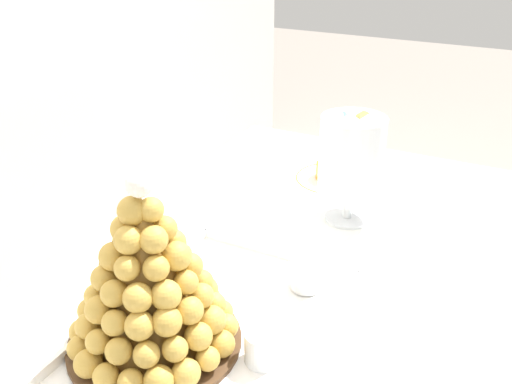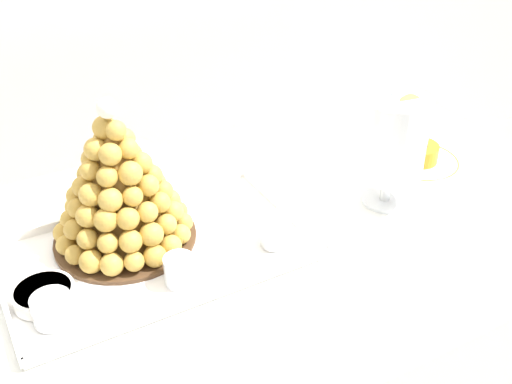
{
  "view_description": "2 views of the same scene",
  "coord_description": "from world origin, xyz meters",
  "px_view_note": "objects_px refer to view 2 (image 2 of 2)",
  "views": [
    {
      "loc": [
        -0.76,
        -0.37,
        1.37
      ],
      "look_at": [
        0.0,
        0.03,
        0.94
      ],
      "focal_mm": 39.7,
      "sensor_mm": 36.0,
      "label": 1
    },
    {
      "loc": [
        -0.46,
        -0.84,
        1.46
      ],
      "look_at": [
        0.0,
        -0.01,
        0.85
      ],
      "focal_mm": 42.51,
      "sensor_mm": 36.0,
      "label": 2
    }
  ],
  "objects_px": {
    "dessert_cup_left": "(53,310)",
    "creme_brulee_ramekin": "(44,294)",
    "wine_glass": "(141,159)",
    "macaron_goblet": "(393,139)",
    "dessert_cup_mid_left": "(180,271)",
    "serving_tray": "(157,252)",
    "fruit_tart_plate": "(418,157)",
    "dessert_cup_centre": "(275,232)",
    "croquembouche": "(119,189)"
  },
  "relations": [
    {
      "from": "dessert_cup_left",
      "to": "creme_brulee_ramekin",
      "type": "height_order",
      "value": "dessert_cup_left"
    },
    {
      "from": "wine_glass",
      "to": "macaron_goblet",
      "type": "bearing_deg",
      "value": -24.98
    },
    {
      "from": "dessert_cup_mid_left",
      "to": "macaron_goblet",
      "type": "height_order",
      "value": "macaron_goblet"
    },
    {
      "from": "serving_tray",
      "to": "dessert_cup_left",
      "type": "xyz_separation_m",
      "value": [
        -0.21,
        -0.09,
        0.02
      ]
    },
    {
      "from": "macaron_goblet",
      "to": "fruit_tart_plate",
      "type": "xyz_separation_m",
      "value": [
        0.17,
        0.09,
        -0.13
      ]
    },
    {
      "from": "creme_brulee_ramekin",
      "to": "dessert_cup_centre",
      "type": "bearing_deg",
      "value": -7.69
    },
    {
      "from": "fruit_tart_plate",
      "to": "dessert_cup_centre",
      "type": "bearing_deg",
      "value": -165.77
    },
    {
      "from": "serving_tray",
      "to": "dessert_cup_mid_left",
      "type": "xyz_separation_m",
      "value": [
        0.0,
        -0.1,
        0.03
      ]
    },
    {
      "from": "croquembouche",
      "to": "dessert_cup_left",
      "type": "bearing_deg",
      "value": -138.7
    },
    {
      "from": "dessert_cup_centre",
      "to": "creme_brulee_ramekin",
      "type": "xyz_separation_m",
      "value": [
        -0.41,
        0.06,
        -0.01
      ]
    },
    {
      "from": "dessert_cup_left",
      "to": "fruit_tart_plate",
      "type": "height_order",
      "value": "fruit_tart_plate"
    },
    {
      "from": "dessert_cup_mid_left",
      "to": "dessert_cup_centre",
      "type": "bearing_deg",
      "value": 3.85
    },
    {
      "from": "croquembouche",
      "to": "dessert_cup_mid_left",
      "type": "xyz_separation_m",
      "value": [
        0.04,
        -0.16,
        -0.09
      ]
    },
    {
      "from": "croquembouche",
      "to": "dessert_cup_mid_left",
      "type": "distance_m",
      "value": 0.19
    },
    {
      "from": "dessert_cup_left",
      "to": "wine_glass",
      "type": "relative_size",
      "value": 0.39
    },
    {
      "from": "dessert_cup_mid_left",
      "to": "wine_glass",
      "type": "bearing_deg",
      "value": 83.14
    },
    {
      "from": "serving_tray",
      "to": "dessert_cup_centre",
      "type": "height_order",
      "value": "dessert_cup_centre"
    },
    {
      "from": "dessert_cup_centre",
      "to": "croquembouche",
      "type": "bearing_deg",
      "value": 147.89
    },
    {
      "from": "croquembouche",
      "to": "dessert_cup_mid_left",
      "type": "bearing_deg",
      "value": -75.92
    },
    {
      "from": "wine_glass",
      "to": "dessert_cup_mid_left",
      "type": "bearing_deg",
      "value": -96.86
    },
    {
      "from": "dessert_cup_left",
      "to": "creme_brulee_ramekin",
      "type": "bearing_deg",
      "value": 93.08
    },
    {
      "from": "serving_tray",
      "to": "croquembouche",
      "type": "xyz_separation_m",
      "value": [
        -0.04,
        0.06,
        0.11
      ]
    },
    {
      "from": "dessert_cup_left",
      "to": "dessert_cup_centre",
      "type": "relative_size",
      "value": 1.07
    },
    {
      "from": "serving_tray",
      "to": "dessert_cup_centre",
      "type": "bearing_deg",
      "value": -23.47
    },
    {
      "from": "serving_tray",
      "to": "dessert_cup_mid_left",
      "type": "distance_m",
      "value": 0.11
    },
    {
      "from": "croquembouche",
      "to": "wine_glass",
      "type": "bearing_deg",
      "value": 48.69
    },
    {
      "from": "dessert_cup_centre",
      "to": "creme_brulee_ramekin",
      "type": "height_order",
      "value": "dessert_cup_centre"
    },
    {
      "from": "croquembouche",
      "to": "dessert_cup_centre",
      "type": "relative_size",
      "value": 4.88
    },
    {
      "from": "serving_tray",
      "to": "dessert_cup_left",
      "type": "distance_m",
      "value": 0.23
    },
    {
      "from": "dessert_cup_left",
      "to": "fruit_tart_plate",
      "type": "distance_m",
      "value": 0.87
    },
    {
      "from": "macaron_goblet",
      "to": "wine_glass",
      "type": "distance_m",
      "value": 0.5
    },
    {
      "from": "macaron_goblet",
      "to": "wine_glass",
      "type": "height_order",
      "value": "macaron_goblet"
    },
    {
      "from": "fruit_tart_plate",
      "to": "creme_brulee_ramekin",
      "type": "bearing_deg",
      "value": -176.1
    },
    {
      "from": "croquembouche",
      "to": "creme_brulee_ramekin",
      "type": "height_order",
      "value": "croquembouche"
    },
    {
      "from": "dessert_cup_centre",
      "to": "fruit_tart_plate",
      "type": "relative_size",
      "value": 0.3
    },
    {
      "from": "macaron_goblet",
      "to": "fruit_tart_plate",
      "type": "bearing_deg",
      "value": 28.38
    },
    {
      "from": "fruit_tart_plate",
      "to": "croquembouche",
      "type": "bearing_deg",
      "value": 177.08
    },
    {
      "from": "creme_brulee_ramekin",
      "to": "fruit_tart_plate",
      "type": "bearing_deg",
      "value": 3.9
    },
    {
      "from": "dessert_cup_centre",
      "to": "fruit_tart_plate",
      "type": "height_order",
      "value": "dessert_cup_centre"
    },
    {
      "from": "croquembouche",
      "to": "fruit_tart_plate",
      "type": "relative_size",
      "value": 1.47
    },
    {
      "from": "macaron_goblet",
      "to": "creme_brulee_ramekin",
      "type": "bearing_deg",
      "value": 177.14
    },
    {
      "from": "croquembouche",
      "to": "dessert_cup_centre",
      "type": "distance_m",
      "value": 0.3
    },
    {
      "from": "fruit_tart_plate",
      "to": "serving_tray",
      "type": "bearing_deg",
      "value": -177.66
    },
    {
      "from": "serving_tray",
      "to": "wine_glass",
      "type": "bearing_deg",
      "value": 76.55
    },
    {
      "from": "serving_tray",
      "to": "macaron_goblet",
      "type": "relative_size",
      "value": 2.23
    },
    {
      "from": "croquembouche",
      "to": "dessert_cup_mid_left",
      "type": "relative_size",
      "value": 5.39
    },
    {
      "from": "serving_tray",
      "to": "fruit_tart_plate",
      "type": "relative_size",
      "value": 2.8
    },
    {
      "from": "dessert_cup_mid_left",
      "to": "wine_glass",
      "type": "relative_size",
      "value": 0.33
    },
    {
      "from": "serving_tray",
      "to": "fruit_tart_plate",
      "type": "bearing_deg",
      "value": 2.34
    },
    {
      "from": "dessert_cup_mid_left",
      "to": "dessert_cup_centre",
      "type": "xyz_separation_m",
      "value": [
        0.2,
        0.01,
        0.0
      ]
    }
  ]
}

